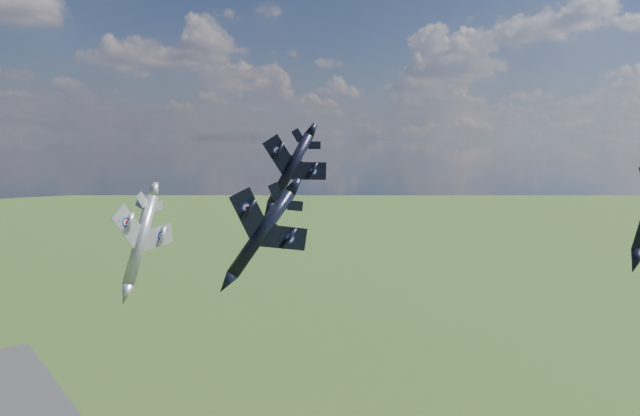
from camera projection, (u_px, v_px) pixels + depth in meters
jet_lead_navy at (261, 233)px, 74.68m from camera, size 15.81×19.16×9.83m
jet_high_navy at (291, 169)px, 95.90m from camera, size 17.04×19.69×8.82m
jet_left_silver at (140, 240)px, 69.62m from camera, size 15.48×17.29×6.68m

